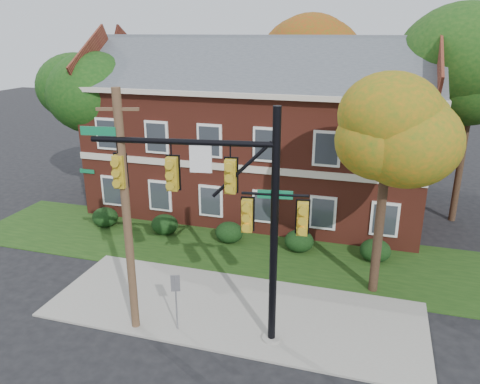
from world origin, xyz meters
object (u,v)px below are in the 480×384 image
(apartment_building, at_px, (257,124))
(hedge_far_right, at_px, (375,250))
(tree_near_right, at_px, (396,129))
(tree_far_rear, at_px, (306,48))
(hedge_center, at_px, (229,232))
(tree_left_rear, at_px, (93,90))
(hedge_right, at_px, (299,241))
(sign_post, at_px, (176,293))
(utility_pole, at_px, (127,216))
(traffic_signal, at_px, (229,203))
(hedge_far_left, at_px, (105,217))
(hedge_left, at_px, (165,224))

(apartment_building, bearing_deg, hedge_far_right, -36.89)
(tree_near_right, xyz_separation_m, tree_far_rear, (-5.88, 15.93, 2.17))
(hedge_center, height_order, tree_left_rear, tree_left_rear)
(apartment_building, height_order, hedge_right, apartment_building)
(hedge_far_right, xyz_separation_m, sign_post, (-6.50, -7.44, 0.96))
(tree_left_rear, distance_m, utility_pole, 14.91)
(tree_near_right, distance_m, tree_far_rear, 17.12)
(hedge_center, xyz_separation_m, traffic_signal, (2.39, -7.31, 4.43))
(tree_far_rear, bearing_deg, sign_post, -92.35)
(tree_near_right, xyz_separation_m, sign_post, (-6.72, -4.61, -5.18))
(hedge_far_left, height_order, tree_near_right, tree_near_right)
(apartment_building, relative_size, hedge_far_left, 13.43)
(utility_pole, relative_size, sign_post, 3.84)
(tree_left_rear, height_order, traffic_signal, tree_left_rear)
(tree_far_rear, height_order, utility_pole, tree_far_rear)
(tree_near_right, distance_m, traffic_signal, 6.81)
(utility_pole, height_order, sign_post, utility_pole)
(utility_pole, bearing_deg, sign_post, -6.00)
(hedge_left, xyz_separation_m, tree_far_rear, (4.84, 13.09, 8.32))
(tree_near_right, bearing_deg, sign_post, -145.58)
(hedge_far_right, height_order, tree_near_right, tree_near_right)
(tree_far_rear, bearing_deg, traffic_signal, -87.07)
(tree_left_rear, xyz_separation_m, sign_post, (10.23, -11.58, -5.19))
(tree_near_right, distance_m, utility_pole, 9.85)
(hedge_center, bearing_deg, tree_far_rear, 84.15)
(hedge_center, bearing_deg, hedge_right, 0.00)
(sign_post, bearing_deg, tree_near_right, 15.02)
(tree_left_rear, height_order, sign_post, tree_left_rear)
(sign_post, bearing_deg, hedge_left, 98.85)
(hedge_far_right, bearing_deg, apartment_building, 143.11)
(traffic_signal, bearing_deg, apartment_building, 92.27)
(hedge_left, height_order, hedge_center, same)
(hedge_right, height_order, tree_left_rear, tree_left_rear)
(hedge_far_left, bearing_deg, hedge_right, 0.00)
(tree_far_rear, bearing_deg, tree_left_rear, -141.03)
(sign_post, bearing_deg, hedge_far_left, 115.82)
(apartment_building, relative_size, hedge_far_right, 13.43)
(hedge_far_left, height_order, sign_post, sign_post)
(hedge_far_right, height_order, tree_far_rear, tree_far_rear)
(hedge_right, xyz_separation_m, utility_pole, (-4.50, -7.70, 3.74))
(apartment_building, distance_m, utility_pole, 13.01)
(hedge_left, bearing_deg, tree_far_rear, 69.71)
(hedge_far_right, distance_m, tree_far_rear, 16.51)
(hedge_right, bearing_deg, hedge_far_left, 180.00)
(apartment_building, distance_m, traffic_signal, 12.79)
(utility_pole, bearing_deg, tree_left_rear, 110.63)
(tree_far_rear, bearing_deg, utility_pole, -96.41)
(hedge_center, distance_m, tree_near_right, 9.90)
(tree_near_right, bearing_deg, utility_pole, -149.38)
(apartment_building, xyz_separation_m, sign_post, (0.50, -12.70, -3.50))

